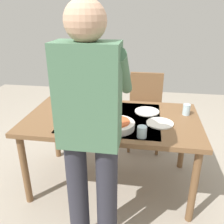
% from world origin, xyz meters
% --- Properties ---
extents(ground_plane, '(6.00, 6.00, 0.00)m').
position_xyz_m(ground_plane, '(0.00, 0.00, 0.00)').
color(ground_plane, '#9E9384').
extents(dining_table, '(1.56, 0.89, 0.73)m').
position_xyz_m(dining_table, '(0.00, 0.00, 0.66)').
color(dining_table, brown).
rests_on(dining_table, ground_plane).
extents(chair_near, '(0.40, 0.40, 0.91)m').
position_xyz_m(chair_near, '(-0.29, -0.82, 0.53)').
color(chair_near, '#523019').
rests_on(chair_near, ground_plane).
extents(person_server, '(0.42, 0.61, 1.69)m').
position_xyz_m(person_server, '(0.02, 0.70, 0.96)').
color(person_server, '#2D2D38').
rests_on(person_server, ground_plane).
extents(wine_bottle, '(0.07, 0.07, 0.30)m').
position_xyz_m(wine_bottle, '(0.10, -0.08, 0.84)').
color(wine_bottle, black).
rests_on(wine_bottle, dining_table).
extents(wine_glass_left, '(0.07, 0.07, 0.15)m').
position_xyz_m(wine_glass_left, '(0.34, 0.27, 0.83)').
color(wine_glass_left, white).
rests_on(wine_glass_left, dining_table).
extents(wine_glass_right, '(0.07, 0.07, 0.15)m').
position_xyz_m(wine_glass_right, '(0.18, 0.30, 0.83)').
color(wine_glass_right, white).
rests_on(wine_glass_right, dining_table).
extents(water_cup_near_left, '(0.07, 0.07, 0.10)m').
position_xyz_m(water_cup_near_left, '(-0.67, -0.16, 0.78)').
color(water_cup_near_left, silver).
rests_on(water_cup_near_left, dining_table).
extents(water_cup_near_right, '(0.08, 0.08, 0.09)m').
position_xyz_m(water_cup_near_right, '(-0.28, 0.33, 0.77)').
color(water_cup_near_right, silver).
rests_on(water_cup_near_right, dining_table).
extents(serving_bowl_pasta, '(0.30, 0.30, 0.07)m').
position_xyz_m(serving_bowl_pasta, '(-0.07, 0.21, 0.76)').
color(serving_bowl_pasta, white).
rests_on(serving_bowl_pasta, dining_table).
extents(side_bowl_salad, '(0.18, 0.18, 0.07)m').
position_xyz_m(side_bowl_salad, '(0.42, -0.22, 0.76)').
color(side_bowl_salad, white).
rests_on(side_bowl_salad, dining_table).
extents(dinner_plate_near, '(0.23, 0.23, 0.01)m').
position_xyz_m(dinner_plate_near, '(-0.31, -0.17, 0.74)').
color(dinner_plate_near, white).
rests_on(dinner_plate_near, dining_table).
extents(dinner_plate_far, '(0.23, 0.23, 0.01)m').
position_xyz_m(dinner_plate_far, '(-0.42, 0.07, 0.74)').
color(dinner_plate_far, white).
rests_on(dinner_plate_far, dining_table).
extents(table_knife, '(0.05, 0.20, 0.00)m').
position_xyz_m(table_knife, '(0.41, 0.09, 0.73)').
color(table_knife, silver).
rests_on(table_knife, dining_table).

